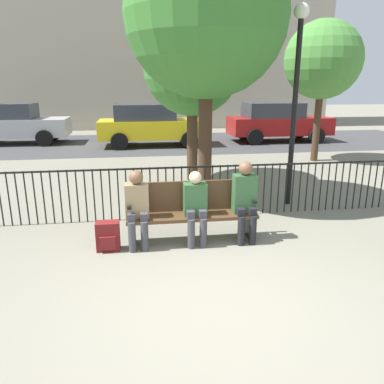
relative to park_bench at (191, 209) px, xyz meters
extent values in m
plane|color=gray|center=(0.00, -1.82, -0.50)|extent=(80.00, 80.00, 0.00)
cube|color=#4C331E|center=(0.00, -0.08, -0.08)|extent=(1.97, 0.45, 0.05)
cube|color=#4C331E|center=(0.00, 0.11, 0.18)|extent=(1.97, 0.05, 0.47)
cube|color=black|center=(-0.92, -0.08, -0.30)|extent=(0.06, 0.38, 0.40)
cube|color=black|center=(0.92, -0.08, -0.30)|extent=(0.06, 0.38, 0.40)
cube|color=black|center=(-0.92, -0.08, 0.15)|extent=(0.06, 0.38, 0.04)
cube|color=black|center=(0.92, -0.08, 0.15)|extent=(0.06, 0.38, 0.04)
cylinder|color=#3D3D42|center=(-0.90, -0.30, -0.28)|extent=(0.11, 0.11, 0.45)
cylinder|color=#3D3D42|center=(-0.72, -0.30, -0.28)|extent=(0.11, 0.11, 0.45)
cube|color=#3D3D42|center=(-0.90, -0.20, 0.00)|extent=(0.11, 0.20, 0.12)
cube|color=#3D3D42|center=(-0.72, -0.20, 0.00)|extent=(0.11, 0.20, 0.12)
cube|color=#997F59|center=(-0.81, -0.08, 0.20)|extent=(0.34, 0.22, 0.51)
sphere|color=brown|center=(-0.81, -0.10, 0.56)|extent=(0.20, 0.20, 0.20)
cylinder|color=#3D3D42|center=(-0.04, -0.30, -0.28)|extent=(0.11, 0.11, 0.45)
cylinder|color=#3D3D42|center=(0.14, -0.30, -0.28)|extent=(0.11, 0.11, 0.45)
cube|color=#3D3D42|center=(-0.04, -0.20, 0.00)|extent=(0.11, 0.20, 0.12)
cube|color=#3D3D42|center=(0.14, -0.20, 0.00)|extent=(0.11, 0.20, 0.12)
cube|color=#335B33|center=(0.05, -0.08, 0.19)|extent=(0.34, 0.22, 0.48)
sphere|color=beige|center=(0.05, -0.10, 0.52)|extent=(0.19, 0.19, 0.19)
cylinder|color=black|center=(0.71, -0.30, -0.28)|extent=(0.11, 0.11, 0.45)
cylinder|color=black|center=(0.89, -0.30, -0.28)|extent=(0.11, 0.11, 0.45)
cube|color=black|center=(0.71, -0.20, 0.00)|extent=(0.11, 0.20, 0.12)
cube|color=black|center=(0.89, -0.20, 0.00)|extent=(0.11, 0.20, 0.12)
cube|color=#335B33|center=(0.80, -0.08, 0.24)|extent=(0.34, 0.22, 0.59)
sphere|color=brown|center=(0.80, -0.10, 0.64)|extent=(0.21, 0.21, 0.21)
cube|color=maroon|center=(-1.25, -0.19, -0.28)|extent=(0.34, 0.20, 0.43)
cube|color=maroon|center=(-1.25, -0.31, -0.35)|extent=(0.24, 0.04, 0.19)
cylinder|color=black|center=(-3.10, 1.05, -0.03)|extent=(0.02, 0.02, 0.95)
cylinder|color=black|center=(-2.96, 1.05, -0.03)|extent=(0.02, 0.02, 0.95)
cylinder|color=black|center=(-2.82, 1.05, -0.03)|extent=(0.02, 0.02, 0.95)
cylinder|color=black|center=(-2.68, 1.05, -0.03)|extent=(0.02, 0.02, 0.95)
cylinder|color=black|center=(-2.54, 1.05, -0.03)|extent=(0.02, 0.02, 0.95)
cylinder|color=black|center=(-2.40, 1.05, -0.03)|extent=(0.02, 0.02, 0.95)
cylinder|color=black|center=(-2.26, 1.05, -0.03)|extent=(0.02, 0.02, 0.95)
cylinder|color=black|center=(-2.12, 1.05, -0.03)|extent=(0.02, 0.02, 0.95)
cylinder|color=black|center=(-1.98, 1.05, -0.03)|extent=(0.02, 0.02, 0.95)
cylinder|color=black|center=(-1.84, 1.05, -0.03)|extent=(0.02, 0.02, 0.95)
cylinder|color=black|center=(-1.70, 1.05, -0.03)|extent=(0.02, 0.02, 0.95)
cylinder|color=black|center=(-1.56, 1.05, -0.03)|extent=(0.02, 0.02, 0.95)
cylinder|color=black|center=(-1.42, 1.05, -0.03)|extent=(0.02, 0.02, 0.95)
cylinder|color=black|center=(-1.28, 1.05, -0.03)|extent=(0.02, 0.02, 0.95)
cylinder|color=black|center=(-1.14, 1.05, -0.03)|extent=(0.02, 0.02, 0.95)
cylinder|color=black|center=(-1.00, 1.05, -0.03)|extent=(0.02, 0.02, 0.95)
cylinder|color=black|center=(-0.86, 1.05, -0.03)|extent=(0.02, 0.02, 0.95)
cylinder|color=black|center=(-0.72, 1.05, -0.03)|extent=(0.02, 0.02, 0.95)
cylinder|color=black|center=(-0.58, 1.05, -0.03)|extent=(0.02, 0.02, 0.95)
cylinder|color=black|center=(-0.44, 1.05, -0.03)|extent=(0.02, 0.02, 0.95)
cylinder|color=black|center=(-0.30, 1.05, -0.03)|extent=(0.02, 0.02, 0.95)
cylinder|color=black|center=(-0.16, 1.05, -0.03)|extent=(0.02, 0.02, 0.95)
cylinder|color=black|center=(-0.02, 1.05, -0.03)|extent=(0.02, 0.02, 0.95)
cylinder|color=black|center=(0.12, 1.05, -0.03)|extent=(0.02, 0.02, 0.95)
cylinder|color=black|center=(0.26, 1.05, -0.03)|extent=(0.02, 0.02, 0.95)
cylinder|color=black|center=(0.40, 1.05, -0.03)|extent=(0.02, 0.02, 0.95)
cylinder|color=black|center=(0.54, 1.05, -0.03)|extent=(0.02, 0.02, 0.95)
cylinder|color=black|center=(0.68, 1.05, -0.03)|extent=(0.02, 0.02, 0.95)
cylinder|color=black|center=(0.82, 1.05, -0.03)|extent=(0.02, 0.02, 0.95)
cylinder|color=black|center=(0.96, 1.05, -0.03)|extent=(0.02, 0.02, 0.95)
cylinder|color=black|center=(1.10, 1.05, -0.03)|extent=(0.02, 0.02, 0.95)
cylinder|color=black|center=(1.24, 1.05, -0.03)|extent=(0.02, 0.02, 0.95)
cylinder|color=black|center=(1.38, 1.05, -0.03)|extent=(0.02, 0.02, 0.95)
cylinder|color=black|center=(1.52, 1.05, -0.03)|extent=(0.02, 0.02, 0.95)
cylinder|color=black|center=(1.66, 1.05, -0.03)|extent=(0.02, 0.02, 0.95)
cylinder|color=black|center=(1.80, 1.05, -0.03)|extent=(0.02, 0.02, 0.95)
cylinder|color=black|center=(1.94, 1.05, -0.03)|extent=(0.02, 0.02, 0.95)
cylinder|color=black|center=(2.08, 1.05, -0.03)|extent=(0.02, 0.02, 0.95)
cylinder|color=black|center=(2.22, 1.05, -0.03)|extent=(0.02, 0.02, 0.95)
cylinder|color=black|center=(2.36, 1.05, -0.03)|extent=(0.02, 0.02, 0.95)
cylinder|color=black|center=(2.50, 1.05, -0.03)|extent=(0.02, 0.02, 0.95)
cylinder|color=black|center=(2.64, 1.05, -0.03)|extent=(0.02, 0.02, 0.95)
cylinder|color=black|center=(2.78, 1.05, -0.03)|extent=(0.02, 0.02, 0.95)
cylinder|color=black|center=(2.92, 1.05, -0.03)|extent=(0.02, 0.02, 0.95)
cylinder|color=black|center=(3.06, 1.05, -0.03)|extent=(0.02, 0.02, 0.95)
cylinder|color=black|center=(3.20, 1.05, -0.03)|extent=(0.02, 0.02, 0.95)
cylinder|color=black|center=(3.34, 1.05, -0.03)|extent=(0.02, 0.02, 0.95)
cylinder|color=black|center=(3.48, 1.05, -0.03)|extent=(0.02, 0.02, 0.95)
cylinder|color=black|center=(3.62, 1.05, -0.03)|extent=(0.02, 0.02, 0.95)
cylinder|color=black|center=(3.76, 1.05, -0.03)|extent=(0.02, 0.02, 0.95)
cylinder|color=black|center=(3.90, 1.05, -0.03)|extent=(0.02, 0.02, 0.95)
cube|color=black|center=(0.00, 1.05, 0.43)|extent=(9.00, 0.03, 0.03)
cylinder|color=#422D1E|center=(4.79, 5.72, 0.71)|extent=(0.21, 0.21, 2.41)
sphere|color=#478438|center=(4.79, 5.72, 2.55)|extent=(2.30, 2.30, 2.30)
cylinder|color=#422D1E|center=(0.58, 3.82, 0.56)|extent=(0.27, 0.27, 2.12)
sphere|color=#38752D|center=(0.58, 3.82, 2.26)|extent=(2.33, 2.33, 2.33)
cylinder|color=#422D1E|center=(0.57, 1.98, 0.87)|extent=(0.27, 0.27, 2.73)
sphere|color=#38752D|center=(0.57, 1.98, 3.07)|extent=(3.04, 3.04, 3.04)
cylinder|color=black|center=(2.21, 1.55, 1.26)|extent=(0.10, 0.10, 3.51)
sphere|color=silver|center=(2.21, 1.55, 3.10)|extent=(0.28, 0.28, 0.28)
cube|color=#3D3D3F|center=(0.00, 10.18, -0.50)|extent=(24.00, 6.00, 0.01)
cube|color=maroon|center=(5.18, 9.89, 0.17)|extent=(4.20, 1.70, 0.70)
cube|color=#2D333D|center=(4.87, 9.89, 0.82)|extent=(2.31, 1.56, 0.60)
cylinder|color=black|center=(6.48, 9.02, -0.18)|extent=(0.64, 0.20, 0.64)
cylinder|color=black|center=(6.48, 10.76, -0.18)|extent=(0.64, 0.20, 0.64)
cylinder|color=black|center=(3.88, 9.02, -0.18)|extent=(0.64, 0.20, 0.64)
cylinder|color=black|center=(3.88, 10.76, -0.18)|extent=(0.64, 0.20, 0.64)
cube|color=#B7B7BC|center=(-5.66, 10.79, 0.17)|extent=(4.20, 1.70, 0.70)
cube|color=#2D333D|center=(-5.98, 10.79, 0.82)|extent=(2.31, 1.56, 0.60)
cylinder|color=black|center=(-4.36, 9.92, -0.18)|extent=(0.64, 0.20, 0.64)
cylinder|color=black|center=(-4.36, 11.66, -0.18)|extent=(0.64, 0.20, 0.64)
cube|color=yellow|center=(-0.12, 9.48, 0.17)|extent=(4.20, 1.70, 0.70)
cube|color=#2D333D|center=(-0.44, 9.48, 0.82)|extent=(2.31, 1.56, 0.60)
cylinder|color=black|center=(1.18, 8.61, -0.18)|extent=(0.64, 0.20, 0.64)
cylinder|color=black|center=(1.18, 10.35, -0.18)|extent=(0.64, 0.20, 0.64)
cylinder|color=black|center=(-1.43, 8.61, -0.18)|extent=(0.64, 0.20, 0.64)
cylinder|color=black|center=(-1.43, 10.35, -0.18)|extent=(0.64, 0.20, 0.64)
camera|label=1|loc=(-0.78, -5.36, 1.84)|focal=35.00mm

